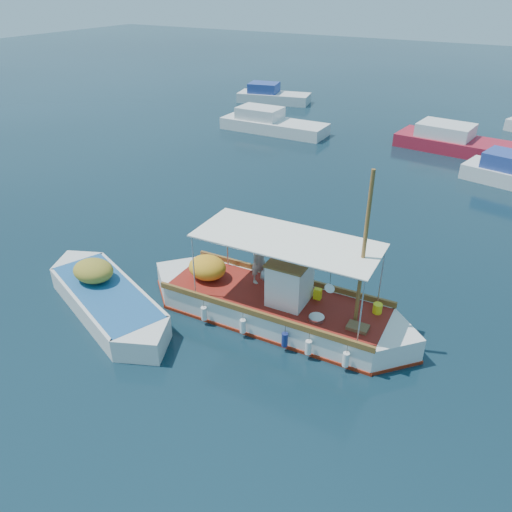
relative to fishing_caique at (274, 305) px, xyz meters
The scene contains 6 objects.
ground 0.88m from the fishing_caique, 71.14° to the left, with size 160.00×160.00×0.00m, color black.
fishing_caique is the anchor object (origin of this frame).
dinghy 5.59m from the fishing_caique, 155.16° to the right, with size 6.51×3.73×1.71m.
bg_boat_nw 22.24m from the fishing_caique, 118.61° to the left, with size 7.65×2.50×1.80m.
bg_boat_n 21.50m from the fishing_caique, 85.11° to the left, with size 8.40×3.65×1.80m.
bg_boat_far_w 31.51m from the fishing_caique, 118.42° to the left, with size 6.50×3.59×1.80m.
Camera 1 is at (5.87, -12.43, 9.85)m, focal length 35.00 mm.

